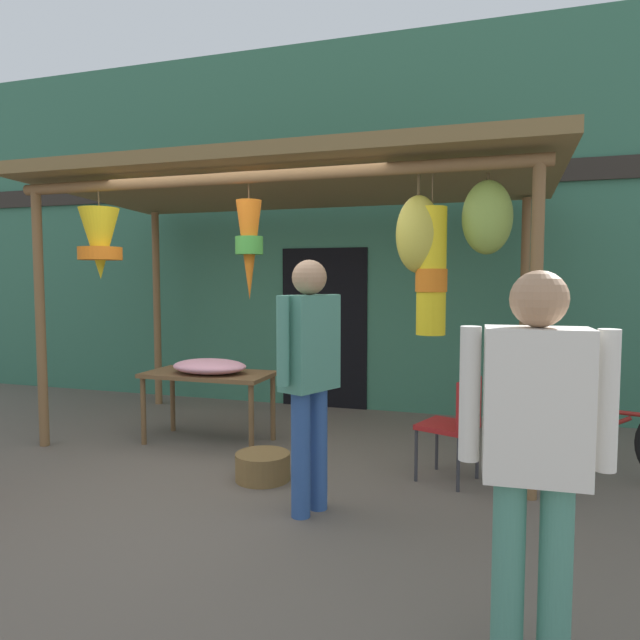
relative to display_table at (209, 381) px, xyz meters
The scene contains 10 objects.
ground_plane 1.07m from the display_table, 44.15° to the right, with size 30.00×30.00×0.00m, color #60564C.
shop_facade 2.64m from the display_table, 72.43° to the left, with size 12.11×0.29×4.51m.
market_stall_canopy 1.98m from the display_table, 15.70° to the left, with size 4.94×2.45×2.68m.
display_table is the anchor object (origin of this frame).
flower_heap_on_table 0.17m from the display_table, 47.26° to the right, with size 0.74×0.52×0.14m.
folding_chair 2.45m from the display_table, ahead, with size 0.52×0.52×0.84m.
wicker_basket_by_table 1.33m from the display_table, 41.34° to the right, with size 0.44×0.44×0.22m, color brown.
parked_bicycle 3.61m from the display_table, ahead, with size 1.69×0.62×0.92m.
vendor_in_orange 3.86m from the display_table, 41.93° to the right, with size 0.59×0.24×1.65m.
shopper_by_bananas 2.03m from the display_table, 41.32° to the right, with size 0.36×0.55×1.75m.
Camera 1 is at (2.09, -4.33, 1.62)m, focal length 31.87 mm.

